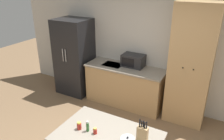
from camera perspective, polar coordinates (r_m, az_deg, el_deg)
The scene contains 10 objects.
wall_back at distance 4.74m, azimuth 12.04°, elevation 5.25°, with size 7.20×0.06×2.60m.
refrigerator at distance 5.42m, azimuth -9.78°, elevation 3.41°, with size 0.80×0.72×1.84m.
back_counter at distance 4.97m, azimuth 3.38°, elevation -4.00°, with size 1.77×0.65×0.90m.
pantry_cabinet at distance 4.36m, azimuth 19.87°, elevation 1.01°, with size 0.75×0.58×2.35m.
microwave at distance 4.79m, azimuth 5.56°, elevation 2.48°, with size 0.48×0.33×0.27m.
knife_block at distance 2.68m, azimuth 7.94°, elevation -16.33°, with size 0.13×0.07×0.32m.
spice_bottle_tall_dark at distance 2.87m, azimuth -6.38°, elevation -14.44°, with size 0.04×0.04×0.15m.
spice_bottle_short_red at distance 2.93m, azimuth -8.58°, elevation -14.23°, with size 0.06×0.06×0.10m.
spice_bottle_amber_oil at distance 2.84m, azimuth -4.44°, elevation -15.58°, with size 0.05×0.05×0.08m.
fire_extinguisher at distance 5.94m, azimuth -14.00°, elevation -2.99°, with size 0.11×0.11×0.39m.
Camera 1 is at (1.25, -2.02, 2.71)m, focal length 35.00 mm.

